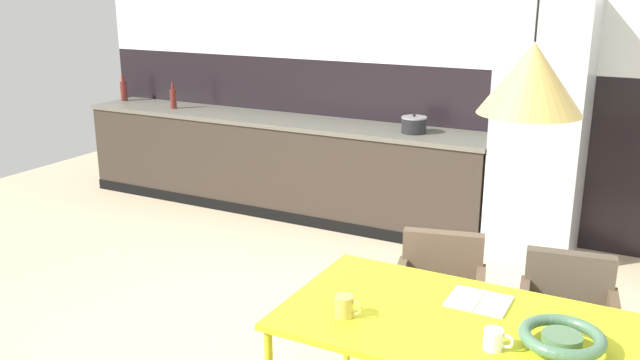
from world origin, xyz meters
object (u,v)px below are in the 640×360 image
Objects in this scene: open_book at (479,301)px; mug_glass_clear at (345,306)px; refrigerator_column at (540,132)px; dining_table at (509,341)px; mug_tall_blue at (494,339)px; bottle_spice_small at (173,98)px; cooking_pot at (414,125)px; bottle_vinegar_dark at (124,90)px; pendant_lamp_over_table_near at (532,78)px; armchair_head_of_table at (567,307)px; armchair_far_side at (440,283)px; fruit_bowl at (562,338)px.

open_book is 0.63m from mug_glass_clear.
refrigerator_column is 7.59× the size of open_book.
dining_table is 0.19m from mug_tall_blue.
mug_tall_blue is at bearing -35.91° from bottle_spice_small.
bottle_vinegar_dark reaches higher than cooking_pot.
pendant_lamp_over_table_near is at bearing -62.35° from cooking_pot.
mug_glass_clear is 1.22m from pendant_lamp_over_table_near.
dining_table is 7.30× the size of open_book.
armchair_head_of_table is (0.53, -1.89, -0.53)m from refrigerator_column.
mug_glass_clear is (-0.66, -0.19, 0.09)m from dining_table.
bottle_vinegar_dark is at bearing -39.04° from armchair_far_side.
mug_glass_clear is (-0.25, -2.95, -0.23)m from refrigerator_column.
mug_tall_blue is (0.39, -2.92, -0.24)m from refrigerator_column.
bottle_spice_small is (-3.33, 2.90, 0.23)m from mug_glass_clear.
armchair_far_side is 4.70m from bottle_vinegar_dark.
bottle_spice_small reaches higher than mug_tall_blue.
fruit_bowl reaches higher than dining_table.
armchair_far_side is at bearing 118.39° from mug_tall_blue.
mug_tall_blue is at bearing 104.92° from armchair_far_side.
armchair_head_of_table is at bearing 65.27° from open_book.
pendant_lamp_over_table_near is at bearing 169.36° from fruit_bowl.
bottle_spice_small reaches higher than mug_glass_clear.
pendant_lamp_over_table_near reaches higher than mug_glass_clear.
open_book is 5.29m from bottle_vinegar_dark.
armchair_far_side is 2.90× the size of bottle_spice_small.
bottle_vinegar_dark is at bearing 149.95° from fruit_bowl.
armchair_head_of_table is 2.77× the size of open_book.
dining_table is 2.57× the size of armchair_far_side.
bottle_vinegar_dark is (-4.75, 3.00, 0.24)m from mug_tall_blue.
mug_glass_clear is 0.46× the size of bottle_vinegar_dark.
bottle_vinegar_dark is (-4.22, 2.02, 0.52)m from armchair_far_side.
fruit_bowl is (0.62, -2.81, -0.23)m from refrigerator_column.
mug_tall_blue is 0.43× the size of bottle_vinegar_dark.
mug_glass_clear is 0.11× the size of pendant_lamp_over_table_near.
refrigerator_column is at bearing 98.52° from pendant_lamp_over_table_near.
pendant_lamp_over_table_near is (0.03, 0.15, 1.01)m from mug_tall_blue.
mug_glass_clear is 1.06× the size of mug_tall_blue.
bottle_vinegar_dark is 1.06× the size of bottle_spice_small.
armchair_head_of_table is at bearing 82.41° from pendant_lamp_over_table_near.
dining_table is 15.44× the size of mug_glass_clear.
open_book reaches higher than armchair_head_of_table.
armchair_far_side is 6.35× the size of mug_tall_blue.
bottle_vinegar_dark is 5.61m from pendant_lamp_over_table_near.
dining_table is 4.84m from bottle_spice_small.
armchair_far_side is 3.52× the size of cooking_pot.
mug_tall_blue is (0.53, -0.98, 0.28)m from armchair_far_side.
mug_tall_blue is 0.46× the size of bottle_spice_small.
refrigerator_column is at bearing 102.50° from fruit_bowl.
dining_table is 16.34× the size of mug_tall_blue.
mug_tall_blue is (-0.15, -1.04, 0.29)m from armchair_head_of_table.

